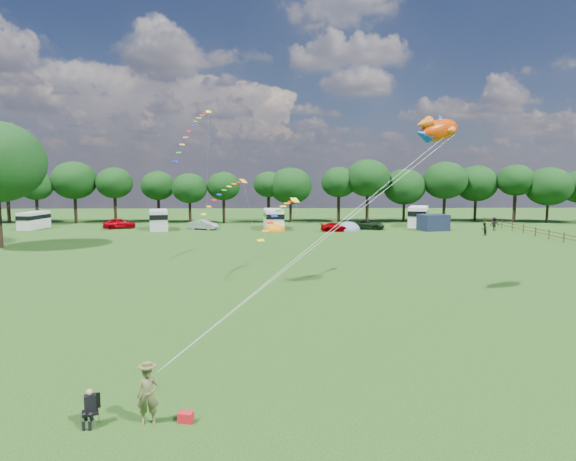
{
  "coord_description": "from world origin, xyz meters",
  "views": [
    {
      "loc": [
        -0.84,
        -23.3,
        7.55
      ],
      "look_at": [
        0.0,
        8.0,
        4.0
      ],
      "focal_mm": 30.0,
      "sensor_mm": 36.0,
      "label": 1
    }
  ],
  "objects_px": {
    "car_c": "(335,227)",
    "tent_greyblue": "(349,231)",
    "fish_kite": "(436,130)",
    "campervan_b": "(159,219)",
    "tent_orange": "(275,231)",
    "car_d": "(367,224)",
    "campervan_d": "(418,216)",
    "walker_b": "(494,224)",
    "kite_flyer": "(148,395)",
    "walker_a": "(484,229)",
    "car_b": "(203,225)",
    "car_a": "(119,223)",
    "campervan_c": "(273,219)",
    "campervan_a": "(34,220)",
    "camp_chair": "(90,403)"
  },
  "relations": [
    {
      "from": "car_b",
      "to": "tent_orange",
      "type": "height_order",
      "value": "car_b"
    },
    {
      "from": "car_d",
      "to": "tent_orange",
      "type": "bearing_deg",
      "value": 117.4
    },
    {
      "from": "car_d",
      "to": "campervan_d",
      "type": "distance_m",
      "value": 9.26
    },
    {
      "from": "campervan_b",
      "to": "tent_orange",
      "type": "bearing_deg",
      "value": -112.05
    },
    {
      "from": "walker_a",
      "to": "campervan_d",
      "type": "bearing_deg",
      "value": -102.53
    },
    {
      "from": "tent_orange",
      "to": "walker_a",
      "type": "relative_size",
      "value": 2.02
    },
    {
      "from": "car_d",
      "to": "car_a",
      "type": "bearing_deg",
      "value": 104.92
    },
    {
      "from": "campervan_a",
      "to": "campervan_b",
      "type": "height_order",
      "value": "campervan_b"
    },
    {
      "from": "campervan_d",
      "to": "kite_flyer",
      "type": "distance_m",
      "value": 62.87
    },
    {
      "from": "car_b",
      "to": "campervan_b",
      "type": "bearing_deg",
      "value": 114.24
    },
    {
      "from": "car_d",
      "to": "walker_b",
      "type": "bearing_deg",
      "value": -79.64
    },
    {
      "from": "car_c",
      "to": "campervan_c",
      "type": "bearing_deg",
      "value": 76.47
    },
    {
      "from": "car_b",
      "to": "walker_a",
      "type": "distance_m",
      "value": 37.72
    },
    {
      "from": "car_d",
      "to": "campervan_b",
      "type": "height_order",
      "value": "campervan_b"
    },
    {
      "from": "car_b",
      "to": "walker_b",
      "type": "height_order",
      "value": "walker_b"
    },
    {
      "from": "fish_kite",
      "to": "car_b",
      "type": "bearing_deg",
      "value": 87.06
    },
    {
      "from": "tent_orange",
      "to": "walker_b",
      "type": "relative_size",
      "value": 1.76
    },
    {
      "from": "car_d",
      "to": "campervan_b",
      "type": "xyz_separation_m",
      "value": [
        -29.54,
        0.08,
        0.8
      ]
    },
    {
      "from": "kite_flyer",
      "to": "fish_kite",
      "type": "height_order",
      "value": "fish_kite"
    },
    {
      "from": "car_d",
      "to": "tent_orange",
      "type": "distance_m",
      "value": 13.34
    },
    {
      "from": "walker_b",
      "to": "walker_a",
      "type": "bearing_deg",
      "value": 59.82
    },
    {
      "from": "tent_greyblue",
      "to": "camp_chair",
      "type": "relative_size",
      "value": 3.23
    },
    {
      "from": "campervan_a",
      "to": "fish_kite",
      "type": "relative_size",
      "value": 1.41
    },
    {
      "from": "campervan_a",
      "to": "campervan_b",
      "type": "bearing_deg",
      "value": -87.5
    },
    {
      "from": "car_d",
      "to": "car_b",
      "type": "bearing_deg",
      "value": 107.19
    },
    {
      "from": "car_a",
      "to": "campervan_d",
      "type": "height_order",
      "value": "campervan_d"
    },
    {
      "from": "tent_greyblue",
      "to": "kite_flyer",
      "type": "relative_size",
      "value": 2.06
    },
    {
      "from": "campervan_d",
      "to": "walker_b",
      "type": "bearing_deg",
      "value": -102.25
    },
    {
      "from": "walker_a",
      "to": "walker_b",
      "type": "xyz_separation_m",
      "value": [
        3.79,
        5.41,
        0.12
      ]
    },
    {
      "from": "car_a",
      "to": "kite_flyer",
      "type": "xyz_separation_m",
      "value": [
        18.59,
        -55.49,
        0.12
      ]
    },
    {
      "from": "campervan_c",
      "to": "kite_flyer",
      "type": "height_order",
      "value": "campervan_c"
    },
    {
      "from": "car_d",
      "to": "fish_kite",
      "type": "distance_m",
      "value": 39.63
    },
    {
      "from": "car_a",
      "to": "campervan_b",
      "type": "bearing_deg",
      "value": -127.33
    },
    {
      "from": "car_c",
      "to": "campervan_b",
      "type": "height_order",
      "value": "campervan_b"
    },
    {
      "from": "car_b",
      "to": "car_d",
      "type": "distance_m",
      "value": 23.25
    },
    {
      "from": "car_d",
      "to": "campervan_c",
      "type": "distance_m",
      "value": 13.34
    },
    {
      "from": "car_c",
      "to": "tent_greyblue",
      "type": "distance_m",
      "value": 2.12
    },
    {
      "from": "campervan_a",
      "to": "camp_chair",
      "type": "bearing_deg",
      "value": -144.52
    },
    {
      "from": "campervan_c",
      "to": "car_d",
      "type": "bearing_deg",
      "value": -96.98
    },
    {
      "from": "walker_a",
      "to": "car_a",
      "type": "bearing_deg",
      "value": -47.97
    },
    {
      "from": "tent_orange",
      "to": "walker_a",
      "type": "xyz_separation_m",
      "value": [
        26.79,
        -5.31,
        0.79
      ]
    },
    {
      "from": "car_a",
      "to": "walker_b",
      "type": "xyz_separation_m",
      "value": [
        53.03,
        -3.79,
        0.15
      ]
    },
    {
      "from": "fish_kite",
      "to": "car_c",
      "type": "bearing_deg",
      "value": 62.11
    },
    {
      "from": "campervan_c",
      "to": "campervan_d",
      "type": "xyz_separation_m",
      "value": [
        21.8,
        3.3,
        0.08
      ]
    },
    {
      "from": "fish_kite",
      "to": "walker_a",
      "type": "height_order",
      "value": "fish_kite"
    },
    {
      "from": "tent_greyblue",
      "to": "fish_kite",
      "type": "distance_m",
      "value": 37.76
    },
    {
      "from": "tent_orange",
      "to": "camp_chair",
      "type": "bearing_deg",
      "value": -96.19
    },
    {
      "from": "car_c",
      "to": "kite_flyer",
      "type": "relative_size",
      "value": 2.18
    },
    {
      "from": "tent_orange",
      "to": "kite_flyer",
      "type": "distance_m",
      "value": 51.75
    },
    {
      "from": "car_b",
      "to": "car_c",
      "type": "relative_size",
      "value": 1.01
    }
  ]
}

